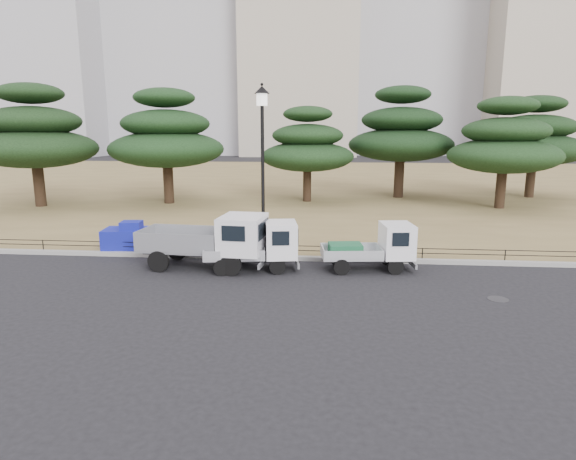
# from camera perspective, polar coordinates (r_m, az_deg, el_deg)

# --- Properties ---
(ground) EXTENTS (220.00, 220.00, 0.00)m
(ground) POSITION_cam_1_polar(r_m,az_deg,el_deg) (15.96, -0.66, -6.03)
(ground) COLOR black
(lawn) EXTENTS (120.00, 56.00, 0.15)m
(lawn) POSITION_cam_1_polar(r_m,az_deg,el_deg) (46.00, 3.28, 5.70)
(lawn) COLOR olive
(lawn) RESTS_ON ground
(curb) EXTENTS (120.00, 0.25, 0.16)m
(curb) POSITION_cam_1_polar(r_m,az_deg,el_deg) (18.42, 0.17, -3.34)
(curb) COLOR gray
(curb) RESTS_ON ground
(truck_large) EXTENTS (4.58, 2.13, 1.94)m
(truck_large) POSITION_cam_1_polar(r_m,az_deg,el_deg) (17.37, -9.15, -1.02)
(truck_large) COLOR black
(truck_large) RESTS_ON ground
(truck_kei_front) EXTENTS (3.41, 1.86, 1.71)m
(truck_kei_front) POSITION_cam_1_polar(r_m,az_deg,el_deg) (17.00, -3.50, -1.96)
(truck_kei_front) COLOR black
(truck_kei_front) RESTS_ON ground
(truck_kei_rear) EXTENTS (3.31, 1.71, 1.66)m
(truck_kei_rear) POSITION_cam_1_polar(r_m,az_deg,el_deg) (17.25, 10.21, -2.00)
(truck_kei_rear) COLOR black
(truck_kei_rear) RESTS_ON ground
(street_lamp) EXTENTS (0.56, 0.56, 6.31)m
(street_lamp) POSITION_cam_1_polar(r_m,az_deg,el_deg) (18.21, -3.04, 10.28)
(street_lamp) COLOR black
(street_lamp) RESTS_ON lawn
(pipe_fence) EXTENTS (38.00, 0.04, 0.40)m
(pipe_fence) POSITION_cam_1_polar(r_m,az_deg,el_deg) (18.47, 0.21, -2.15)
(pipe_fence) COLOR black
(pipe_fence) RESTS_ON lawn
(tarp_pile) EXTENTS (1.84, 1.45, 1.14)m
(tarp_pile) POSITION_cam_1_polar(r_m,az_deg,el_deg) (20.68, -18.59, -0.80)
(tarp_pile) COLOR #151CA3
(tarp_pile) RESTS_ON lawn
(manhole) EXTENTS (0.60, 0.60, 0.01)m
(manhole) POSITION_cam_1_polar(r_m,az_deg,el_deg) (15.54, 23.65, -7.52)
(manhole) COLOR #2D2D30
(manhole) RESTS_ON ground
(pine_west_far) EXTENTS (7.49, 7.49, 7.57)m
(pine_west_far) POSITION_cam_1_polar(r_m,az_deg,el_deg) (34.15, -27.87, 9.79)
(pine_west_far) COLOR black
(pine_west_far) RESTS_ON lawn
(pine_west_near) EXTENTS (7.39, 7.39, 7.39)m
(pine_west_near) POSITION_cam_1_polar(r_m,az_deg,el_deg) (32.61, -14.24, 10.56)
(pine_west_near) COLOR black
(pine_west_near) RESTS_ON lawn
(pine_center_left) EXTENTS (6.20, 6.20, 6.31)m
(pine_center_left) POSITION_cam_1_polar(r_m,az_deg,el_deg) (32.48, 2.32, 9.80)
(pine_center_left) COLOR black
(pine_center_left) RESTS_ON lawn
(pine_center_right) EXTENTS (7.32, 7.32, 7.77)m
(pine_center_right) POSITION_cam_1_polar(r_m,az_deg,el_deg) (35.39, 13.24, 11.05)
(pine_center_right) COLOR black
(pine_center_right) RESTS_ON lawn
(pine_east_near) EXTENTS (6.67, 6.67, 6.74)m
(pine_east_near) POSITION_cam_1_polar(r_m,az_deg,el_deg) (32.32, 24.29, 9.22)
(pine_east_near) COLOR black
(pine_east_near) RESTS_ON lawn
(pine_east_far) EXTENTS (7.10, 7.10, 7.13)m
(pine_east_far) POSITION_cam_1_polar(r_m,az_deg,el_deg) (38.71, 27.18, 9.54)
(pine_east_far) COLOR black
(pine_east_far) RESTS_ON lawn
(tower_center_left) EXTENTS (22.00, 20.00, 55.00)m
(tower_center_left) POSITION_cam_1_polar(r_m,az_deg,el_deg) (102.86, 1.60, 24.40)
(tower_center_left) COLOR #AAA08C
(tower_center_left) RESTS_ON ground
(tower_east) EXTENTS (20.00, 18.00, 48.00)m
(tower_east) POSITION_cam_1_polar(r_m,az_deg,el_deg) (106.19, 28.35, 20.75)
(tower_east) COLOR #AAA08C
(tower_east) RESTS_ON ground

